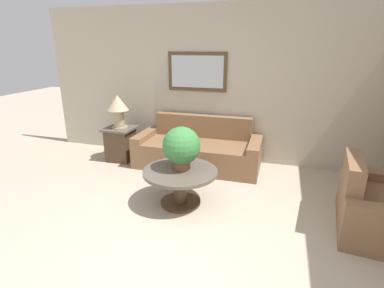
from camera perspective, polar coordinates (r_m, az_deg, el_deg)
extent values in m
plane|color=tan|center=(3.01, -2.08, -22.27)|extent=(20.00, 20.00, 0.00)
cube|color=#B2A893|center=(5.13, 8.27, 10.85)|extent=(6.99, 0.06, 2.60)
cube|color=#4C3823|center=(5.20, 1.00, 13.62)|extent=(1.02, 0.03, 0.65)
cube|color=#B2BCC6|center=(5.19, 0.96, 13.61)|extent=(0.90, 0.01, 0.53)
cube|color=brown|center=(5.01, 1.04, -2.01)|extent=(1.69, 0.86, 0.42)
cube|color=brown|center=(5.21, 2.10, 3.43)|extent=(1.69, 0.16, 0.38)
cube|color=brown|center=(5.30, -8.73, -0.47)|extent=(0.18, 0.86, 0.52)
cube|color=brown|center=(4.84, 11.76, -2.52)|extent=(0.18, 0.86, 0.52)
cube|color=brown|center=(3.70, 28.32, -5.24)|extent=(0.25, 0.77, 0.38)
cube|color=brown|center=(4.32, 32.33, -7.79)|extent=(0.95, 0.29, 0.52)
cylinder|color=#4C3823|center=(3.96, -2.18, -11.00)|extent=(0.52, 0.52, 0.03)
cylinder|color=#4C3823|center=(3.86, -2.22, -8.25)|extent=(0.17, 0.17, 0.40)
cylinder|color=brown|center=(3.77, -2.26, -5.28)|extent=(0.94, 0.94, 0.04)
cube|color=#4C3823|center=(5.44, -13.39, -0.13)|extent=(0.42, 0.42, 0.55)
cube|color=brown|center=(5.35, -13.62, 2.86)|extent=(0.50, 0.50, 0.03)
cylinder|color=tan|center=(5.35, -13.64, 3.14)|extent=(0.27, 0.27, 0.02)
cylinder|color=tan|center=(5.31, -13.76, 4.75)|extent=(0.19, 0.19, 0.29)
cone|color=tan|center=(5.25, -13.99, 7.67)|extent=(0.36, 0.36, 0.26)
cylinder|color=brown|center=(3.78, -1.97, -3.80)|extent=(0.22, 0.22, 0.13)
sphere|color=#387A3D|center=(3.69, -2.01, -0.32)|extent=(0.47, 0.47, 0.47)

